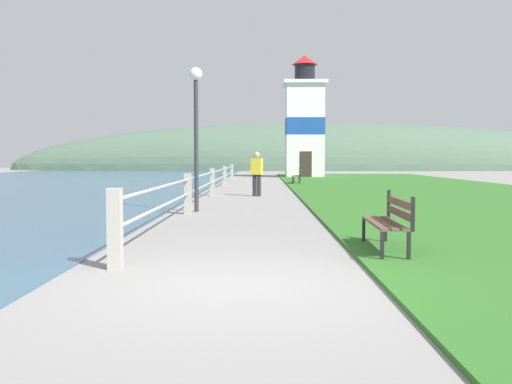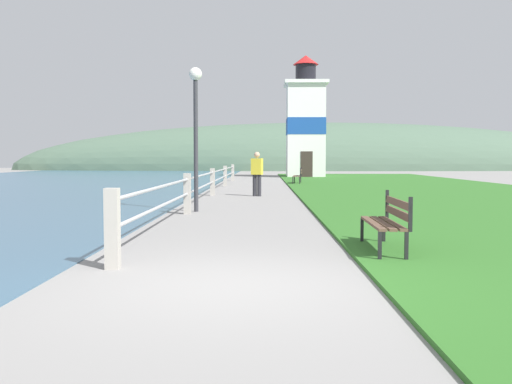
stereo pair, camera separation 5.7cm
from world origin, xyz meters
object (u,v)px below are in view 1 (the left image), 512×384
object	(u,v)px
person_strolling	(257,172)
lamp_post	(196,112)
park_bench_midway	(298,175)
park_bench_near	(390,219)
lighthouse	(305,124)

from	to	relation	value
person_strolling	lamp_post	size ratio (longest dim) A/B	0.44
park_bench_midway	lamp_post	world-z (taller)	lamp_post
park_bench_near	park_bench_midway	distance (m)	23.63
park_bench_near	park_bench_midway	world-z (taller)	same
person_strolling	park_bench_midway	bearing A→B (deg)	8.72
lighthouse	lamp_post	size ratio (longest dim) A/B	2.39
person_strolling	lamp_post	world-z (taller)	lamp_post
lighthouse	person_strolling	size ratio (longest dim) A/B	5.48
park_bench_near	lamp_post	size ratio (longest dim) A/B	0.46
park_bench_near	person_strolling	world-z (taller)	person_strolling
lighthouse	lamp_post	bearing A→B (deg)	-100.06
park_bench_near	person_strolling	bearing A→B (deg)	-79.02
park_bench_midway	lighthouse	distance (m)	12.85
lighthouse	lamp_post	world-z (taller)	lighthouse
person_strolling	lamp_post	distance (m)	6.87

